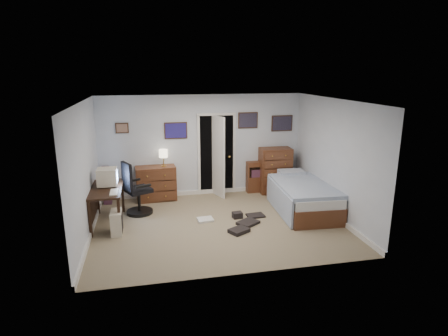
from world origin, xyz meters
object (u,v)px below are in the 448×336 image
(computer_desk, at_px, (102,197))
(tall_dresser, at_px, (275,170))
(bed, at_px, (302,196))
(low_dresser, at_px, (156,183))
(office_chair, at_px, (136,194))

(computer_desk, relative_size, tall_dresser, 1.14)
(tall_dresser, xyz_separation_m, bed, (0.16, -1.36, -0.24))
(low_dresser, xyz_separation_m, bed, (3.16, -1.38, -0.08))
(low_dresser, relative_size, bed, 0.42)
(computer_desk, xyz_separation_m, tall_dresser, (4.12, 1.26, -0.01))
(computer_desk, bearing_deg, bed, -1.22)
(office_chair, bearing_deg, tall_dresser, -11.30)
(tall_dresser, bearing_deg, bed, -81.09)
(office_chair, distance_m, bed, 3.66)
(office_chair, bearing_deg, bed, -33.07)
(bed, bearing_deg, tall_dresser, 99.92)
(computer_desk, distance_m, office_chair, 0.78)
(low_dresser, height_order, tall_dresser, tall_dresser)
(office_chair, distance_m, low_dresser, 0.98)
(computer_desk, relative_size, office_chair, 1.12)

